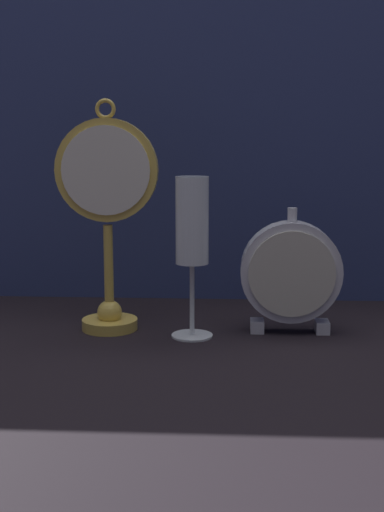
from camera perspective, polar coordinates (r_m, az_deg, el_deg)
ground_plane at (r=0.97m, az=-0.27°, el=-7.83°), size 4.00×4.00×0.00m
fabric_backdrop_drape at (r=1.25m, az=0.64°, el=9.91°), size 1.52×0.01×0.59m
pocket_watch_on_stand at (r=1.06m, az=-6.79°, el=3.53°), size 0.15×0.08×0.34m
mantel_clock_silver at (r=1.06m, az=7.92°, el=-1.35°), size 0.15×0.04×0.19m
champagne_flute at (r=1.01m, az=0.17°, el=1.95°), size 0.06×0.06×0.23m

